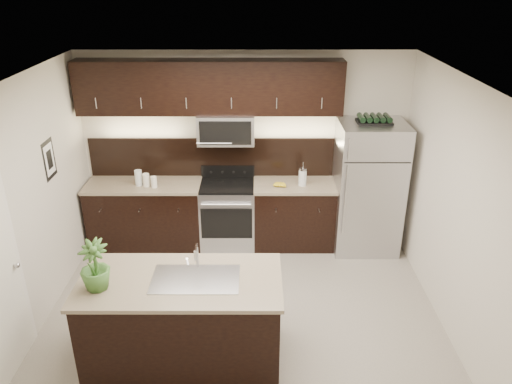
% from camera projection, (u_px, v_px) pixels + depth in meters
% --- Properties ---
extents(ground, '(4.50, 4.50, 0.00)m').
position_uv_depth(ground, '(243.00, 316.00, 5.75)').
color(ground, gray).
rests_on(ground, ground).
extents(room_walls, '(4.52, 4.02, 2.71)m').
position_uv_depth(room_walls, '(230.00, 183.00, 5.02)').
color(room_walls, beige).
rests_on(room_walls, ground).
extents(counter_run, '(3.51, 0.65, 0.94)m').
position_uv_depth(counter_run, '(213.00, 214.00, 7.10)').
color(counter_run, black).
rests_on(counter_run, ground).
extents(upper_fixtures, '(3.49, 0.40, 1.66)m').
position_uv_depth(upper_fixtures, '(212.00, 95.00, 6.55)').
color(upper_fixtures, black).
rests_on(upper_fixtures, counter_run).
extents(island, '(1.96, 0.96, 0.94)m').
position_uv_depth(island, '(183.00, 319.00, 4.98)').
color(island, black).
rests_on(island, ground).
extents(sink_faucet, '(0.84, 0.50, 0.28)m').
position_uv_depth(sink_faucet, '(196.00, 277.00, 4.79)').
color(sink_faucet, silver).
rests_on(sink_faucet, island).
extents(refrigerator, '(0.88, 0.80, 1.83)m').
position_uv_depth(refrigerator, '(367.00, 187.00, 6.86)').
color(refrigerator, '#B2B2B7').
rests_on(refrigerator, ground).
extents(wine_rack, '(0.45, 0.28, 0.11)m').
position_uv_depth(wine_rack, '(374.00, 119.00, 6.46)').
color(wine_rack, black).
rests_on(wine_rack, refrigerator).
extents(plant, '(0.32, 0.32, 0.49)m').
position_uv_depth(plant, '(95.00, 265.00, 4.56)').
color(plant, '#3A6628').
rests_on(plant, island).
extents(canisters, '(0.31, 0.16, 0.22)m').
position_uv_depth(canisters, '(144.00, 179.00, 6.80)').
color(canisters, silver).
rests_on(canisters, counter_run).
extents(french_press, '(0.11, 0.11, 0.33)m').
position_uv_depth(french_press, '(303.00, 177.00, 6.81)').
color(french_press, silver).
rests_on(french_press, counter_run).
extents(bananas, '(0.21, 0.18, 0.06)m').
position_uv_depth(bananas, '(277.00, 184.00, 6.82)').
color(bananas, gold).
rests_on(bananas, counter_run).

